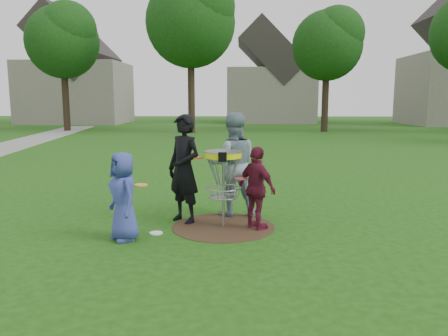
{
  "coord_description": "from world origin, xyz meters",
  "views": [
    {
      "loc": [
        0.31,
        -7.39,
        2.22
      ],
      "look_at": [
        0.0,
        0.3,
        1.0
      ],
      "focal_mm": 35.0,
      "sensor_mm": 36.0,
      "label": 1
    }
  ],
  "objects_px": {
    "player_blue": "(123,196)",
    "disc_golf_basket": "(223,170)",
    "player_black": "(184,169)",
    "player_grey": "(233,164)",
    "player_maroon": "(257,188)"
  },
  "relations": [
    {
      "from": "player_blue",
      "to": "disc_golf_basket",
      "type": "height_order",
      "value": "player_blue"
    },
    {
      "from": "player_black",
      "to": "player_grey",
      "type": "height_order",
      "value": "player_grey"
    },
    {
      "from": "player_black",
      "to": "player_grey",
      "type": "distance_m",
      "value": 1.01
    },
    {
      "from": "player_grey",
      "to": "disc_golf_basket",
      "type": "xyz_separation_m",
      "value": [
        -0.15,
        -0.84,
        0.03
      ]
    },
    {
      "from": "player_blue",
      "to": "disc_golf_basket",
      "type": "relative_size",
      "value": 1.02
    },
    {
      "from": "player_blue",
      "to": "player_maroon",
      "type": "distance_m",
      "value": 2.22
    },
    {
      "from": "player_maroon",
      "to": "player_blue",
      "type": "bearing_deg",
      "value": 66.0
    },
    {
      "from": "player_blue",
      "to": "player_black",
      "type": "height_order",
      "value": "player_black"
    },
    {
      "from": "disc_golf_basket",
      "to": "player_blue",
      "type": "bearing_deg",
      "value": -154.02
    },
    {
      "from": "player_blue",
      "to": "player_maroon",
      "type": "xyz_separation_m",
      "value": [
        2.12,
        0.66,
        0.01
      ]
    },
    {
      "from": "player_maroon",
      "to": "disc_golf_basket",
      "type": "relative_size",
      "value": 1.04
    },
    {
      "from": "player_black",
      "to": "player_maroon",
      "type": "relative_size",
      "value": 1.37
    },
    {
      "from": "disc_golf_basket",
      "to": "player_black",
      "type": "bearing_deg",
      "value": 155.79
    },
    {
      "from": "player_grey",
      "to": "player_maroon",
      "type": "xyz_separation_m",
      "value": [
        0.43,
        -0.93,
        -0.27
      ]
    },
    {
      "from": "player_grey",
      "to": "disc_golf_basket",
      "type": "bearing_deg",
      "value": 73.14
    }
  ]
}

